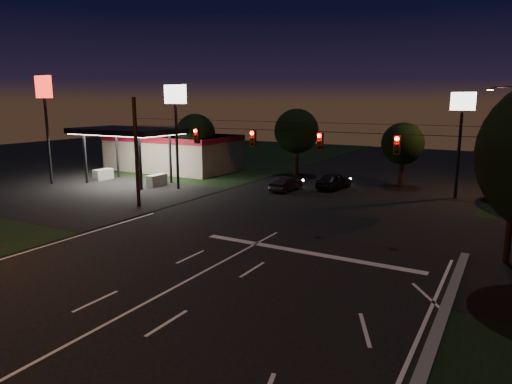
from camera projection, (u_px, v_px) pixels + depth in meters
The scene contains 16 objects.
ground at pixel (86, 335), 15.24m from camera, with size 140.00×140.00×0.00m, color black.
cross_street_left at pixel (77, 194), 38.59m from camera, with size 20.00×16.00×0.02m, color black.
stop_bar at pixel (306, 252), 23.58m from camera, with size 12.00×0.50×0.01m, color silver.
utility_pole_right at pixel (505, 262), 22.19m from camera, with size 0.30×0.30×9.00m, color black.
utility_pole_left at pixel (139, 207), 33.85m from camera, with size 0.28×0.28×8.00m, color black.
signal_span at pixel (285, 139), 26.92m from camera, with size 24.00×0.40×1.56m.
gas_station at pixel (171, 150), 51.29m from camera, with size 14.20×16.10×5.25m.
pole_sign_left_near at pixel (176, 110), 39.43m from camera, with size 2.20×0.30×9.10m.
pole_sign_left_far at pixel (45, 102), 41.73m from camera, with size 2.00×0.30×10.00m.
pole_sign_right at pixel (461, 120), 35.70m from camera, with size 1.80×0.30×8.40m.
street_light_right_far at pixel (508, 133), 36.02m from camera, with size 2.20×0.35×9.00m.
tree_far_a at pixel (196, 134), 48.81m from camera, with size 4.20×4.20×6.42m.
tree_far_b at pixel (297, 132), 47.30m from camera, with size 4.60×4.60×6.98m.
tree_far_c at pixel (403, 144), 41.22m from camera, with size 3.80×3.80×5.86m.
car_oncoming_a at pixel (334, 181), 40.73m from camera, with size 1.70×4.23×1.44m, color black.
car_oncoming_b at pixel (286, 184), 39.83m from camera, with size 1.35×3.88×1.28m, color black.
Camera 1 is at (11.89, -9.35, 7.65)m, focal length 32.00 mm.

